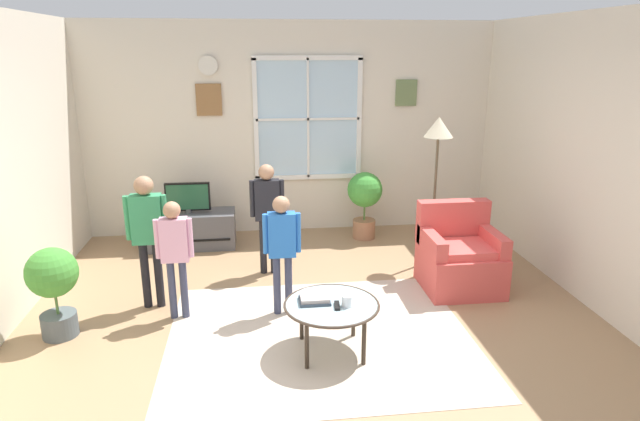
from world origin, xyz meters
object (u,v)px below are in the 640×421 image
person_green_shirt (147,227)px  potted_plant_by_window (365,197)px  armchair (459,258)px  remote_near_books (337,306)px  person_blue_shirt (282,242)px  tv_stand (190,230)px  coffee_table (332,307)px  floor_lamp (438,142)px  person_black_shirt (267,206)px  book_stack (315,299)px  person_pink_shirt (175,247)px  television (188,197)px  potted_plant_corner (53,283)px  cup (347,301)px

person_green_shirt → potted_plant_by_window: (2.41, 1.71, -0.26)m
armchair → remote_near_books: armchair is taller
person_green_shirt → remote_near_books: bearing=-33.7°
person_blue_shirt → tv_stand: bearing=118.5°
coffee_table → floor_lamp: (1.44, 1.82, 1.01)m
person_black_shirt → coffee_table: bearing=-75.2°
tv_stand → book_stack: 2.92m
person_black_shirt → person_green_shirt: size_ratio=0.95×
book_stack → person_pink_shirt: bearing=148.9°
book_stack → potted_plant_by_window: (0.96, 2.69, 0.10)m
television → coffee_table: (1.41, -2.67, -0.24)m
person_green_shirt → coffee_table: bearing=-32.9°
floor_lamp → potted_plant_corner: bearing=-161.2°
person_black_shirt → person_pink_shirt: 1.29m
person_black_shirt → person_pink_shirt: (-0.86, -0.96, -0.07)m
person_blue_shirt → potted_plant_by_window: person_blue_shirt is taller
person_pink_shirt → person_blue_shirt: size_ratio=0.98×
television → remote_near_books: size_ratio=3.88×
person_pink_shirt → potted_plant_corner: (-0.99, -0.21, -0.20)m
armchair → person_black_shirt: bearing=162.2°
potted_plant_corner → floor_lamp: 4.06m
book_stack → person_black_shirt: size_ratio=0.20×
tv_stand → armchair: size_ratio=1.28×
tv_stand → remote_near_books: bearing=-62.1°
person_blue_shirt → armchair: bearing=11.2°
book_stack → armchair: bearing=32.7°
armchair → book_stack: (-1.63, -1.04, 0.13)m
armchair → person_black_shirt: 2.10m
cup → person_pink_shirt: (-1.43, 0.82, 0.22)m
person_black_shirt → person_blue_shirt: (0.10, -0.99, -0.05)m
remote_near_books → potted_plant_by_window: 2.91m
potted_plant_by_window → potted_plant_corner: potted_plant_by_window is taller
television → book_stack: bearing=-64.0°
tv_stand → potted_plant_corner: (-0.90, -2.12, 0.27)m
person_green_shirt → potted_plant_corner: bearing=-146.2°
tv_stand → potted_plant_corner: bearing=-112.9°
tv_stand → floor_lamp: floor_lamp is taller
book_stack → person_pink_shirt: person_pink_shirt is taller
coffee_table → remote_near_books: remote_near_books is taller
person_blue_shirt → floor_lamp: floor_lamp is taller
remote_near_books → person_black_shirt: person_black_shirt is taller
cup → potted_plant_corner: potted_plant_corner is taller
book_stack → person_pink_shirt: size_ratio=0.22×
person_blue_shirt → potted_plant_by_window: (1.18, 2.01, -0.16)m
television → remote_near_books: (1.44, -2.72, -0.21)m
television → floor_lamp: bearing=-16.6°
tv_stand → television: 0.42m
person_pink_shirt → floor_lamp: bearing=21.0°
armchair → potted_plant_corner: (-3.80, -0.55, 0.17)m
person_blue_shirt → television: bearing=118.5°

